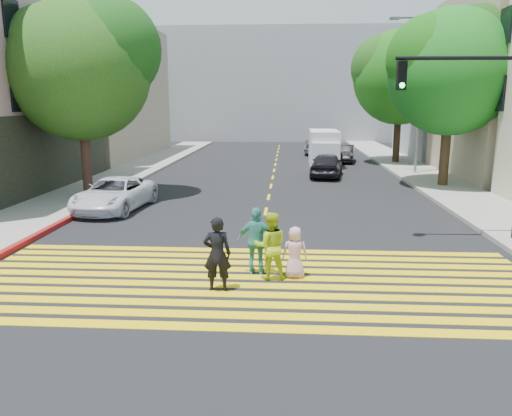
# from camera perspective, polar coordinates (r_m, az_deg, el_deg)

# --- Properties ---
(ground) EXTENTS (120.00, 120.00, 0.00)m
(ground) POSITION_cam_1_polar(r_m,az_deg,el_deg) (10.63, -1.03, -10.78)
(ground) COLOR black
(sidewalk_left) EXTENTS (3.00, 40.00, 0.15)m
(sidewalk_left) POSITION_cam_1_polar(r_m,az_deg,el_deg) (33.35, -12.68, 4.69)
(sidewalk_left) COLOR gray
(sidewalk_left) RESTS_ON ground
(sidewalk_right) EXTENTS (3.00, 60.00, 0.15)m
(sidewalk_right) POSITION_cam_1_polar(r_m,az_deg,el_deg) (26.25, 20.62, 2.33)
(sidewalk_right) COLOR gray
(sidewalk_right) RESTS_ON ground
(curb_red) EXTENTS (0.20, 8.00, 0.16)m
(curb_red) POSITION_cam_1_polar(r_m,az_deg,el_deg) (18.01, -21.85, -1.86)
(curb_red) COLOR maroon
(curb_red) RESTS_ON ground
(crosswalk) EXTENTS (13.40, 5.30, 0.01)m
(crosswalk) POSITION_cam_1_polar(r_m,az_deg,el_deg) (11.81, -0.53, -8.37)
(crosswalk) COLOR yellow
(crosswalk) RESTS_ON ground
(lane_line) EXTENTS (0.12, 34.40, 0.01)m
(lane_line) POSITION_cam_1_polar(r_m,az_deg,el_deg) (32.54, 2.16, 4.67)
(lane_line) COLOR yellow
(lane_line) RESTS_ON ground
(building_left_tan) EXTENTS (12.00, 16.00, 10.00)m
(building_left_tan) POSITION_cam_1_polar(r_m,az_deg,el_deg) (41.35, -20.89, 12.40)
(building_left_tan) COLOR tan
(building_left_tan) RESTS_ON ground
(building_right_grey) EXTENTS (10.00, 10.00, 10.00)m
(building_right_grey) POSITION_cam_1_polar(r_m,az_deg,el_deg) (42.24, 23.80, 12.15)
(building_right_grey) COLOR gray
(building_right_grey) RESTS_ON ground
(backdrop_block) EXTENTS (30.00, 8.00, 12.00)m
(backdrop_block) POSITION_cam_1_polar(r_m,az_deg,el_deg) (57.81, 2.88, 13.78)
(backdrop_block) COLOR gray
(backdrop_block) RESTS_ON ground
(tree_left) EXTENTS (6.53, 5.95, 8.56)m
(tree_left) POSITION_cam_1_polar(r_m,az_deg,el_deg) (23.11, -19.31, 15.41)
(tree_left) COLOR #3B1E14
(tree_left) RESTS_ON ground
(tree_right_near) EXTENTS (6.57, 6.02, 8.62)m
(tree_right_near) POSITION_cam_1_polar(r_m,az_deg,el_deg) (26.12, 21.61, 14.91)
(tree_right_near) COLOR black
(tree_right_near) RESTS_ON ground
(tree_right_far) EXTENTS (7.58, 7.16, 9.04)m
(tree_right_far) POSITION_cam_1_polar(r_m,az_deg,el_deg) (35.57, 16.33, 14.68)
(tree_right_far) COLOR black
(tree_right_far) RESTS_ON ground
(pedestrian_man) EXTENTS (0.63, 0.43, 1.69)m
(pedestrian_man) POSITION_cam_1_polar(r_m,az_deg,el_deg) (11.05, -4.46, -5.26)
(pedestrian_man) COLOR black
(pedestrian_man) RESTS_ON ground
(pedestrian_woman) EXTENTS (0.84, 0.69, 1.61)m
(pedestrian_woman) POSITION_cam_1_polar(r_m,az_deg,el_deg) (11.78, 1.65, -4.33)
(pedestrian_woman) COLOR #A8CA1C
(pedestrian_woman) RESTS_ON ground
(pedestrian_child) EXTENTS (0.63, 0.43, 1.25)m
(pedestrian_child) POSITION_cam_1_polar(r_m,az_deg,el_deg) (11.90, 4.46, -5.09)
(pedestrian_child) COLOR #CC99B4
(pedestrian_child) RESTS_ON ground
(pedestrian_extra) EXTENTS (1.00, 0.49, 1.65)m
(pedestrian_extra) POSITION_cam_1_polar(r_m,az_deg,el_deg) (12.09, 0.11, -3.79)
(pedestrian_extra) COLOR teal
(pedestrian_extra) RESTS_ON ground
(white_sedan) EXTENTS (2.52, 4.70, 1.26)m
(white_sedan) POSITION_cam_1_polar(r_m,az_deg,el_deg) (20.15, -15.86, 1.54)
(white_sedan) COLOR silver
(white_sedan) RESTS_ON ground
(dark_car_near) EXTENTS (2.25, 4.30, 1.40)m
(dark_car_near) POSITION_cam_1_polar(r_m,az_deg,el_deg) (28.44, 8.07, 4.93)
(dark_car_near) COLOR black
(dark_car_near) RESTS_ON ground
(silver_car) EXTENTS (2.32, 4.81, 1.35)m
(silver_car) POSITION_cam_1_polar(r_m,az_deg,el_deg) (41.27, 6.95, 7.07)
(silver_car) COLOR gray
(silver_car) RESTS_ON ground
(dark_car_parked) EXTENTS (1.79, 3.79, 1.20)m
(dark_car_parked) POSITION_cam_1_polar(r_m,az_deg,el_deg) (35.88, 10.07, 6.13)
(dark_car_parked) COLOR black
(dark_car_parked) RESTS_ON ground
(white_van) EXTENTS (1.91, 4.93, 2.31)m
(white_van) POSITION_cam_1_polar(r_m,az_deg,el_deg) (33.70, 7.76, 6.69)
(white_van) COLOR silver
(white_van) RESTS_ON ground
(traffic_signal) EXTENTS (3.89, 0.41, 5.71)m
(traffic_signal) POSITION_cam_1_polar(r_m,az_deg,el_deg) (15.90, 25.14, 9.35)
(traffic_signal) COLOR black
(traffic_signal) RESTS_ON ground
(street_lamp) EXTENTS (2.01, 0.28, 8.87)m
(street_lamp) POSITION_cam_1_polar(r_m,az_deg,el_deg) (30.18, 17.95, 13.23)
(street_lamp) COLOR gray
(street_lamp) RESTS_ON ground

